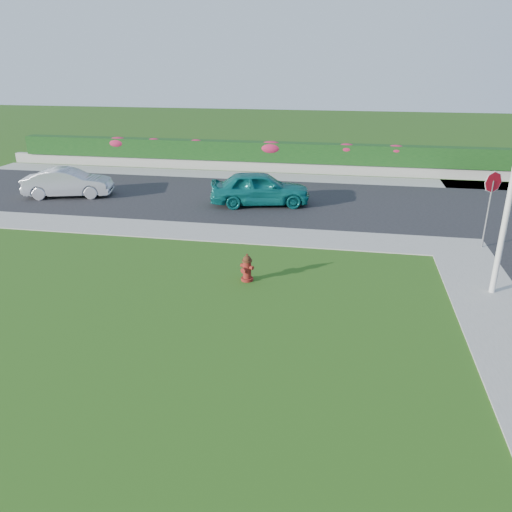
% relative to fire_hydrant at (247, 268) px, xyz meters
% --- Properties ---
extents(ground, '(120.00, 120.00, 0.00)m').
position_rel_fire_hydrant_xyz_m(ground, '(-0.26, -4.93, -0.40)').
color(ground, black).
rests_on(ground, ground).
extents(street_far, '(26.00, 8.00, 0.04)m').
position_rel_fire_hydrant_xyz_m(street_far, '(-5.26, 9.07, -0.38)').
color(street_far, black).
rests_on(street_far, ground).
extents(sidewalk_far, '(24.00, 2.00, 0.04)m').
position_rel_fire_hydrant_xyz_m(sidewalk_far, '(-6.26, 4.07, -0.38)').
color(sidewalk_far, gray).
rests_on(sidewalk_far, ground).
extents(curb_corner, '(2.00, 2.00, 0.04)m').
position_rel_fire_hydrant_xyz_m(curb_corner, '(6.74, 4.07, -0.38)').
color(curb_corner, gray).
rests_on(curb_corner, ground).
extents(sidewalk_beyond, '(34.00, 2.00, 0.04)m').
position_rel_fire_hydrant_xyz_m(sidewalk_beyond, '(-1.26, 14.07, -0.38)').
color(sidewalk_beyond, gray).
rests_on(sidewalk_beyond, ground).
extents(retaining_wall, '(34.00, 0.40, 0.60)m').
position_rel_fire_hydrant_xyz_m(retaining_wall, '(-1.26, 15.57, -0.10)').
color(retaining_wall, gray).
rests_on(retaining_wall, ground).
extents(hedge, '(32.00, 0.90, 1.10)m').
position_rel_fire_hydrant_xyz_m(hedge, '(-1.26, 15.67, 0.75)').
color(hedge, black).
rests_on(hedge, retaining_wall).
extents(fire_hydrant, '(0.43, 0.42, 0.84)m').
position_rel_fire_hydrant_xyz_m(fire_hydrant, '(0.00, 0.00, 0.00)').
color(fire_hydrant, '#540F0D').
rests_on(fire_hydrant, ground).
extents(sedan_teal, '(4.72, 2.73, 1.51)m').
position_rel_fire_hydrant_xyz_m(sedan_teal, '(-1.07, 8.21, 0.40)').
color(sedan_teal, '#0D6563').
rests_on(sedan_teal, street_far).
extents(sedan_silver, '(4.26, 2.40, 1.33)m').
position_rel_fire_hydrant_xyz_m(sedan_silver, '(-10.30, 7.98, 0.31)').
color(sedan_silver, '#A7A9AF').
rests_on(sedan_silver, street_far).
extents(utility_pole, '(0.16, 0.16, 5.87)m').
position_rel_fire_hydrant_xyz_m(utility_pole, '(6.96, 0.41, 2.54)').
color(utility_pole, silver).
rests_on(utility_pole, ground).
extents(stop_sign, '(0.64, 0.40, 2.71)m').
position_rel_fire_hydrant_xyz_m(stop_sign, '(7.53, 4.22, 1.63)').
color(stop_sign, slate).
rests_on(stop_sign, ground).
extents(flower_clump_a, '(1.37, 0.88, 0.69)m').
position_rel_fire_hydrant_xyz_m(flower_clump_a, '(-11.21, 15.57, 1.03)').
color(flower_clump_a, '#BA1F3C').
rests_on(flower_clump_a, hedge).
extents(flower_clump_b, '(1.02, 0.66, 0.51)m').
position_rel_fire_hydrant_xyz_m(flower_clump_b, '(-8.89, 15.57, 1.10)').
color(flower_clump_b, '#BA1F3C').
rests_on(flower_clump_b, hedge).
extents(flower_clump_c, '(1.02, 0.65, 0.51)m').
position_rel_fire_hydrant_xyz_m(flower_clump_c, '(-6.24, 15.57, 1.10)').
color(flower_clump_c, '#BA1F3C').
rests_on(flower_clump_c, hedge).
extents(flower_clump_d, '(1.50, 0.97, 0.75)m').
position_rel_fire_hydrant_xyz_m(flower_clump_d, '(-1.73, 15.57, 1.00)').
color(flower_clump_d, '#BA1F3C').
rests_on(flower_clump_d, hedge).
extents(flower_clump_e, '(1.17, 0.75, 0.59)m').
position_rel_fire_hydrant_xyz_m(flower_clump_e, '(2.58, 15.57, 1.07)').
color(flower_clump_e, '#BA1F3C').
rests_on(flower_clump_e, hedge).
extents(flower_clump_f, '(1.14, 0.74, 0.57)m').
position_rel_fire_hydrant_xyz_m(flower_clump_f, '(5.29, 15.57, 1.07)').
color(flower_clump_f, '#BA1F3C').
rests_on(flower_clump_f, hedge).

